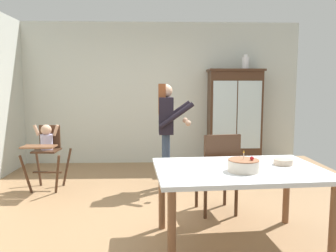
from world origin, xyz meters
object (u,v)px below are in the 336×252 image
adult_person (166,123)px  dining_chair_far_side (219,168)px  high_chair_with_toddler (46,145)px  serving_bowl (283,162)px  birthday_cake (244,165)px  ceramic_vase (245,63)px  china_cabinet (234,117)px  dining_table (239,177)px

adult_person → dining_chair_far_side: bearing=-151.6°
high_chair_with_toddler → serving_bowl: 3.28m
birthday_cake → ceramic_vase: bearing=75.2°
china_cabinet → birthday_cake: bearing=-101.7°
adult_person → dining_chair_far_side: size_ratio=1.59×
high_chair_with_toddler → dining_table: 2.96m
dining_table → dining_chair_far_side: bearing=93.6°
adult_person → dining_chair_far_side: 1.25m
high_chair_with_toddler → birthday_cake: size_ratio=3.39×
china_cabinet → adult_person: china_cabinet is taller
high_chair_with_toddler → birthday_cake: 3.05m
adult_person → serving_bowl: adult_person is taller
china_cabinet → dining_table: china_cabinet is taller
china_cabinet → birthday_cake: (-0.70, -3.35, -0.12)m
dining_chair_far_side → birthday_cake: bearing=84.8°
ceramic_vase → birthday_cake: size_ratio=0.96×
china_cabinet → serving_bowl: bearing=-94.5°
birthday_cake → dining_chair_far_side: 0.89m
high_chair_with_toddler → serving_bowl: size_ratio=5.28×
ceramic_vase → dining_table: size_ratio=0.17×
china_cabinet → birthday_cake: china_cabinet is taller
ceramic_vase → dining_chair_far_side: size_ratio=0.28×
ceramic_vase → birthday_cake: bearing=-104.8°
china_cabinet → serving_bowl: china_cabinet is taller
birthday_cake → serving_bowl: bearing=27.6°
high_chair_with_toddler → dining_chair_far_side: 2.54m
serving_bowl → birthday_cake: bearing=-152.4°
ceramic_vase → adult_person: size_ratio=0.18×
ceramic_vase → dining_chair_far_side: 3.00m
adult_person → serving_bowl: bearing=-147.7°
high_chair_with_toddler → dining_chair_far_side: size_ratio=0.99×
dining_chair_far_side → china_cabinet: bearing=-115.6°
china_cabinet → serving_bowl: 3.13m
adult_person → high_chair_with_toddler: bearing=88.1°
dining_table → dining_chair_far_side: 0.75m
high_chair_with_toddler → adult_person: bearing=1.5°
dining_chair_far_side → serving_bowl: bearing=120.1°
adult_person → birthday_cake: adult_person is taller
china_cabinet → dining_chair_far_side: 2.63m
birthday_cake → serving_bowl: birthday_cake is taller
ceramic_vase → china_cabinet: bearing=-178.9°
china_cabinet → serving_bowl: (-0.25, -3.12, -0.14)m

